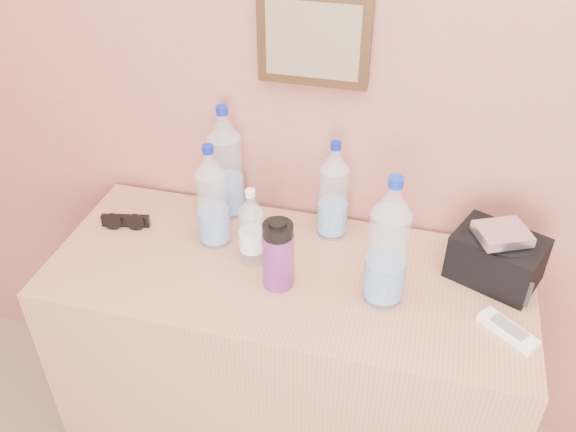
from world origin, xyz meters
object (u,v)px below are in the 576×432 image
object	(u,v)px
dresser	(287,369)
sunglasses	(126,221)
pet_large_d	(388,248)
pet_small	(252,231)
pet_large_b	(226,168)
pet_large_c	(333,195)
nalgene_bottle	(278,254)
foil_packet	(502,234)
pet_large_a	(212,201)
toiletry_bag	(497,256)
ac_remote	(508,331)

from	to	relation	value
dresser	sunglasses	size ratio (longest dim) A/B	9.15
pet_large_d	pet_small	world-z (taller)	pet_large_d
pet_large_b	pet_large_c	world-z (taller)	pet_large_b
nalgene_bottle	foil_packet	world-z (taller)	nalgene_bottle
pet_large_a	toiletry_bag	distance (m)	0.79
dresser	toiletry_bag	bearing A→B (deg)	11.56
pet_large_c	sunglasses	xyz separation A→B (m)	(-0.61, -0.12, -0.12)
pet_large_a	toiletry_bag	size ratio (longest dim) A/B	1.42
ac_remote	foil_packet	xyz separation A→B (m)	(-0.04, 0.18, 0.16)
nalgene_bottle	pet_large_b	bearing A→B (deg)	130.29
pet_small	nalgene_bottle	world-z (taller)	pet_small
pet_large_d	foil_packet	bearing A→B (deg)	25.33
foil_packet	pet_large_a	bearing A→B (deg)	-178.88
pet_small	ac_remote	world-z (taller)	pet_small
pet_large_c	dresser	bearing A→B (deg)	-113.21
pet_large_d	toiletry_bag	bearing A→B (deg)	28.52
dresser	foil_packet	xyz separation A→B (m)	(0.55, 0.09, 0.59)
toiletry_bag	foil_packet	bearing A→B (deg)	-80.07
pet_large_a	toiletry_bag	world-z (taller)	pet_large_a
nalgene_bottle	ac_remote	bearing A→B (deg)	-3.39
dresser	pet_large_c	distance (m)	0.60
pet_large_c	sunglasses	size ratio (longest dim) A/B	2.12
nalgene_bottle	toiletry_bag	distance (m)	0.59
pet_large_a	sunglasses	bearing A→B (deg)	-179.97
toiletry_bag	pet_large_c	bearing A→B (deg)	-167.22
ac_remote	toiletry_bag	xyz separation A→B (m)	(-0.04, 0.21, 0.07)
pet_large_b	foil_packet	distance (m)	0.81
sunglasses	foil_packet	world-z (taller)	foil_packet
pet_large_c	foil_packet	bearing A→B (deg)	-13.27
pet_small	toiletry_bag	xyz separation A→B (m)	(0.66, 0.10, -0.03)
pet_small	pet_large_d	bearing A→B (deg)	-8.88
pet_large_a	nalgene_bottle	world-z (taller)	pet_large_a
pet_large_b	nalgene_bottle	xyz separation A→B (m)	(0.24, -0.28, -0.06)
toiletry_bag	pet_small	bearing A→B (deg)	-148.48
dresser	pet_large_c	world-z (taller)	pet_large_c
pet_large_a	foil_packet	size ratio (longest dim) A/B	2.52
dresser	sunglasses	bearing A→B (deg)	171.91
pet_small	sunglasses	world-z (taller)	pet_small
pet_large_c	nalgene_bottle	bearing A→B (deg)	-110.27
nalgene_bottle	sunglasses	bearing A→B (deg)	165.62
toiletry_bag	foil_packet	distance (m)	0.09
sunglasses	foil_packet	xyz separation A→B (m)	(1.07, 0.02, 0.15)
pet_small	dresser	bearing A→B (deg)	-9.54
pet_small	toiletry_bag	distance (m)	0.66
dresser	nalgene_bottle	size ratio (longest dim) A/B	6.46
pet_large_b	sunglasses	xyz separation A→B (m)	(-0.28, -0.15, -0.14)
dresser	pet_large_d	bearing A→B (deg)	-8.61
pet_large_a	foil_packet	world-z (taller)	pet_large_a
pet_large_a	ac_remote	world-z (taller)	pet_large_a
pet_small	nalgene_bottle	size ratio (longest dim) A/B	1.15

